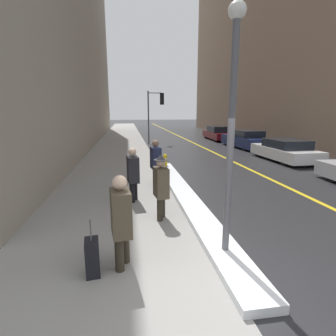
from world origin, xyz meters
name	(u,v)px	position (x,y,z in m)	size (l,w,h in m)	color
ground_plane	(238,296)	(0.00, 0.00, 0.00)	(160.00, 160.00, 0.00)	#232326
sidewalk_slab	(120,150)	(-2.00, 15.00, 0.01)	(4.00, 80.00, 0.01)	gray
road_centre_stripe	(205,148)	(4.00, 15.00, 0.00)	(0.16, 80.00, 0.00)	gold
snow_bank_curb	(185,196)	(0.19, 4.38, 0.07)	(0.64, 9.66, 0.15)	white
building_facade_right	(278,31)	(13.00, 22.00, 10.05)	(6.00, 36.00, 20.09)	#846B56
lamp_post	(232,113)	(0.20, 1.04, 2.59)	(0.28, 0.28, 4.24)	#515156
traffic_light_near	(156,106)	(0.88, 18.21, 3.02)	(1.31, 0.32, 4.17)	#515156
pedestrian_with_shoulder_bag	(121,218)	(-1.65, 1.01, 0.90)	(0.37, 0.75, 1.62)	#2A241B
pedestrian_in_fedora	(161,184)	(-0.74, 2.93, 0.89)	(0.35, 0.53, 1.62)	#2A241B
pedestrian_nearside	(133,172)	(-1.37, 4.36, 0.88)	(0.36, 0.74, 1.59)	black
pedestrian_trailing	(156,160)	(-0.53, 5.98, 0.90)	(0.37, 0.56, 1.63)	black
parked_car_white	(285,150)	(6.85, 9.68, 0.56)	(1.88, 4.17, 1.16)	silver
parked_car_navy	(245,139)	(6.98, 14.81, 0.61)	(2.04, 4.63, 1.28)	navy
parked_car_maroon	(218,133)	(6.90, 20.36, 0.60)	(1.88, 4.74, 1.27)	#600F14
rolling_suitcase	(92,258)	(-2.13, 0.86, 0.30)	(0.26, 0.39, 0.95)	black
fire_hydrant	(165,161)	(0.19, 8.62, 0.35)	(0.20, 0.20, 0.70)	gold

